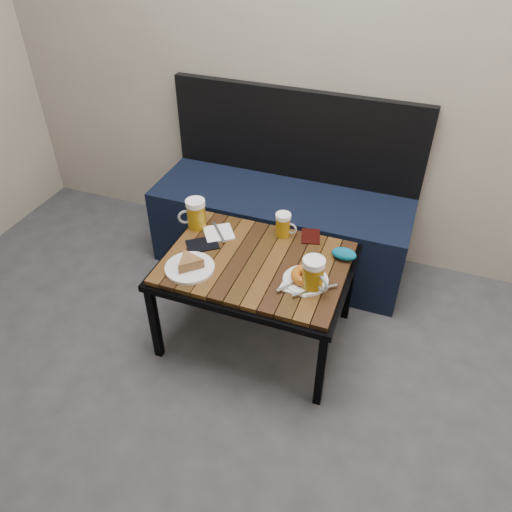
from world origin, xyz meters
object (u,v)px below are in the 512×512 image
(cafe_table, at_px, (256,269))
(plate_bagel, at_px, (306,278))
(beer_mug_left, at_px, (195,214))
(passport_navy, at_px, (202,245))
(passport_burgundy, at_px, (311,236))
(knit_pouch, at_px, (344,254))
(beer_mug_centre, at_px, (283,225))
(beer_mug_right, at_px, (313,275))
(plate_pie, at_px, (189,265))
(bench, at_px, (282,220))

(cafe_table, bearing_deg, plate_bagel, -13.28)
(beer_mug_left, xyz_separation_m, passport_navy, (0.09, -0.13, -0.07))
(passport_navy, height_order, passport_burgundy, passport_navy)
(beer_mug_left, distance_m, passport_burgundy, 0.56)
(plate_bagel, distance_m, knit_pouch, 0.24)
(beer_mug_centre, bearing_deg, beer_mug_right, -49.62)
(cafe_table, height_order, passport_burgundy, passport_burgundy)
(beer_mug_left, relative_size, plate_pie, 0.69)
(beer_mug_left, distance_m, beer_mug_centre, 0.42)
(passport_burgundy, bearing_deg, plate_pie, -150.89)
(cafe_table, distance_m, beer_mug_right, 0.32)
(passport_burgundy, bearing_deg, knit_pouch, -45.07)
(bench, xyz_separation_m, cafe_table, (0.08, -0.63, 0.16))
(beer_mug_left, xyz_separation_m, plate_pie, (0.11, -0.30, -0.05))
(beer_mug_centre, xyz_separation_m, knit_pouch, (0.31, -0.08, -0.03))
(knit_pouch, bearing_deg, passport_navy, -168.32)
(beer_mug_left, height_order, beer_mug_centre, beer_mug_left)
(bench, bearing_deg, passport_burgundy, -55.16)
(plate_bagel, relative_size, passport_navy, 1.63)
(bench, bearing_deg, plate_pie, -102.64)
(beer_mug_centre, height_order, passport_burgundy, beer_mug_centre)
(cafe_table, xyz_separation_m, plate_bagel, (0.24, -0.06, 0.07))
(plate_pie, bearing_deg, plate_bagel, 10.87)
(plate_bagel, bearing_deg, knit_pouch, 61.23)
(beer_mug_centre, distance_m, passport_burgundy, 0.14)
(beer_mug_centre, bearing_deg, knit_pouch, -9.30)
(plate_pie, bearing_deg, knit_pouch, 26.67)
(bench, xyz_separation_m, knit_pouch, (0.44, -0.47, 0.22))
(beer_mug_right, distance_m, passport_burgundy, 0.37)
(plate_pie, xyz_separation_m, passport_burgundy, (0.43, 0.41, -0.02))
(bench, relative_size, plate_pie, 6.48)
(bench, distance_m, plate_pie, 0.83)
(passport_burgundy, relative_size, knit_pouch, 1.07)
(beer_mug_centre, bearing_deg, beer_mug_left, -164.34)
(plate_bagel, xyz_separation_m, knit_pouch, (0.12, 0.21, 0.00))
(plate_pie, relative_size, knit_pouch, 1.93)
(passport_navy, bearing_deg, beer_mug_right, 41.49)
(plate_pie, relative_size, plate_bagel, 0.93)
(bench, bearing_deg, passport_navy, -108.06)
(plate_pie, xyz_separation_m, passport_navy, (-0.02, 0.18, -0.02))
(beer_mug_right, height_order, knit_pouch, beer_mug_right)
(plate_pie, relative_size, passport_burgundy, 1.81)
(bench, bearing_deg, beer_mug_centre, -72.15)
(bench, bearing_deg, beer_mug_right, -63.43)
(bench, height_order, beer_mug_centre, bench)
(cafe_table, distance_m, knit_pouch, 0.40)
(bench, height_order, passport_navy, bench)
(beer_mug_centre, bearing_deg, passport_burgundy, 17.70)
(passport_navy, bearing_deg, plate_bagel, 43.98)
(bench, height_order, beer_mug_right, bench)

